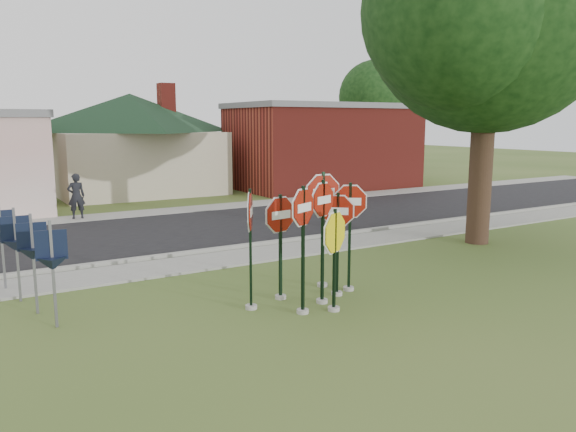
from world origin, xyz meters
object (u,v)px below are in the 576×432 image
stop_sign_center (323,225)px  stop_sign_yellow (335,247)px  pedestrian (76,196)px  stop_sign_left (303,232)px  oak_tree (490,6)px

stop_sign_center → stop_sign_yellow: (-0.08, -0.53, -0.35)m
stop_sign_center → pedestrian: 13.37m
stop_sign_left → pedestrian: (-1.68, 13.47, -0.70)m
stop_sign_yellow → pedestrian: bearing=99.6°
stop_sign_center → stop_sign_left: (-0.69, -0.33, -0.02)m
stop_sign_yellow → oak_tree: size_ratio=0.20×
stop_sign_left → stop_sign_yellow: bearing=-17.5°
stop_sign_yellow → oak_tree: 9.96m
stop_sign_left → oak_tree: size_ratio=0.24×
stop_sign_yellow → pedestrian: stop_sign_yellow is taller
stop_sign_yellow → stop_sign_left: bearing=162.5°
stop_sign_center → oak_tree: bearing=17.6°
stop_sign_center → oak_tree: oak_tree is taller
stop_sign_center → oak_tree: size_ratio=0.24×
stop_sign_yellow → stop_sign_left: 0.72m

